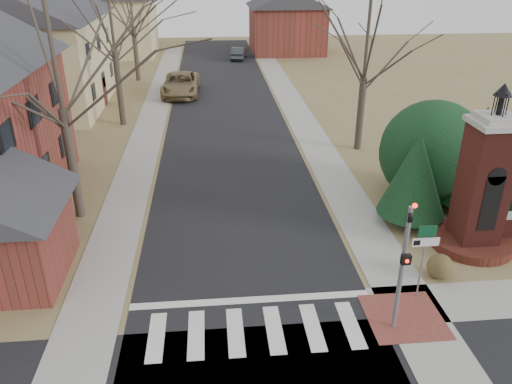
{
  "coord_description": "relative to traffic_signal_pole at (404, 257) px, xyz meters",
  "views": [
    {
      "loc": [
        -1.09,
        -11.1,
        10.51
      ],
      "look_at": [
        0.52,
        6.0,
        2.23
      ],
      "focal_mm": 35.0,
      "sensor_mm": 36.0,
      "label": 1
    }
  ],
  "objects": [
    {
      "name": "ground",
      "position": [
        -4.3,
        -0.57,
        -2.59
      ],
      "size": [
        120.0,
        120.0,
        0.0
      ],
      "primitive_type": "plane",
      "color": "olive",
      "rests_on": "ground"
    },
    {
      "name": "main_street",
      "position": [
        -4.3,
        21.43,
        -2.58
      ],
      "size": [
        8.0,
        70.0,
        0.01
      ],
      "primitive_type": "cube",
      "color": "black",
      "rests_on": "ground"
    },
    {
      "name": "crosswalk_zone",
      "position": [
        -4.3,
        0.23,
        -2.58
      ],
      "size": [
        8.0,
        2.2,
        0.02
      ],
      "primitive_type": "cube",
      "color": "silver",
      "rests_on": "ground"
    },
    {
      "name": "stop_bar",
      "position": [
        -4.3,
        1.73,
        -2.58
      ],
      "size": [
        8.0,
        0.35,
        0.02
      ],
      "primitive_type": "cube",
      "color": "silver",
      "rests_on": "ground"
    },
    {
      "name": "sidewalk_right_main",
      "position": [
        0.9,
        21.43,
        -2.58
      ],
      "size": [
        2.0,
        60.0,
        0.02
      ],
      "primitive_type": "cube",
      "color": "gray",
      "rests_on": "ground"
    },
    {
      "name": "sidewalk_left",
      "position": [
        -9.5,
        21.43,
        -2.58
      ],
      "size": [
        2.0,
        60.0,
        0.02
      ],
      "primitive_type": "cube",
      "color": "gray",
      "rests_on": "ground"
    },
    {
      "name": "curb_apron",
      "position": [
        0.5,
        0.43,
        -2.57
      ],
      "size": [
        2.4,
        2.4,
        0.02
      ],
      "primitive_type": "cube",
      "color": "brown",
      "rests_on": "ground"
    },
    {
      "name": "traffic_signal_pole",
      "position": [
        0.0,
        0.0,
        0.0
      ],
      "size": [
        0.28,
        0.41,
        4.5
      ],
      "color": "slate",
      "rests_on": "ground"
    },
    {
      "name": "sign_post",
      "position": [
        1.29,
        1.41,
        -0.64
      ],
      "size": [
        0.9,
        0.07,
        2.75
      ],
      "color": "slate",
      "rests_on": "ground"
    },
    {
      "name": "brick_gate_monument",
      "position": [
        4.7,
        4.42,
        -0.42
      ],
      "size": [
        3.2,
        3.2,
        6.47
      ],
      "color": "#561E19",
      "rests_on": "ground"
    },
    {
      "name": "house_stucco_left",
      "position": [
        -17.8,
        26.42,
        2.01
      ],
      "size": [
        9.8,
        12.8,
        9.28
      ],
      "color": "#C7B685",
      "rests_on": "ground"
    },
    {
      "name": "house_distant_left",
      "position": [
        -16.31,
        47.42,
        1.66
      ],
      "size": [
        10.8,
        8.8,
        8.53
      ],
      "color": "#C7B685",
      "rests_on": "ground"
    },
    {
      "name": "house_distant_right",
      "position": [
        3.69,
        47.42,
        1.06
      ],
      "size": [
        8.8,
        8.8,
        7.3
      ],
      "color": "maroon",
      "rests_on": "ground"
    },
    {
      "name": "evergreen_near",
      "position": [
        2.9,
        6.43,
        -0.29
      ],
      "size": [
        2.8,
        2.8,
        4.1
      ],
      "color": "#473D33",
      "rests_on": "ground"
    },
    {
      "name": "evergreen_mid",
      "position": [
        6.2,
        7.63,
        0.01
      ],
      "size": [
        3.4,
        3.4,
        4.7
      ],
      "color": "#473D33",
      "rests_on": "ground"
    },
    {
      "name": "evergreen_mass",
      "position": [
        4.7,
        8.93,
        -0.19
      ],
      "size": [
        4.8,
        4.8,
        4.8
      ],
      "primitive_type": "sphere",
      "color": "black",
      "rests_on": "ground"
    },
    {
      "name": "bare_tree_0",
      "position": [
        -11.3,
        8.43,
        5.11
      ],
      "size": [
        8.05,
        8.05,
        11.15
      ],
      "color": "#473D33",
      "rests_on": "ground"
    },
    {
      "name": "bare_tree_3",
      "position": [
        3.2,
        15.43,
        4.1
      ],
      "size": [
        7.0,
        7.0,
        9.7
      ],
      "color": "#473D33",
      "rests_on": "ground"
    },
    {
      "name": "pickup_truck",
      "position": [
        -7.7,
        28.94,
        -1.73
      ],
      "size": [
        3.1,
        6.28,
        1.71
      ],
      "primitive_type": "imported",
      "rotation": [
        0.0,
        0.0,
        -0.04
      ],
      "color": "olive",
      "rests_on": "ground"
    },
    {
      "name": "distant_car",
      "position": [
        -2.15,
        43.46,
        -1.94
      ],
      "size": [
        1.95,
        4.06,
        1.28
      ],
      "primitive_type": "imported",
      "rotation": [
        0.0,
        0.0,
        2.99
      ],
      "color": "#313538",
      "rests_on": "ground"
    },
    {
      "name": "dry_shrub_left",
      "position": [
        2.5,
        2.43,
        -2.13
      ],
      "size": [
        0.91,
        0.91,
        0.91
      ],
      "primitive_type": "sphere",
      "color": "brown",
      "rests_on": "ground"
    },
    {
      "name": "dry_shrub_right",
      "position": [
        5.0,
        4.03,
        -2.27
      ],
      "size": [
        0.64,
        0.64,
        0.64
      ],
      "primitive_type": "sphere",
      "color": "brown",
      "rests_on": "ground"
    }
  ]
}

